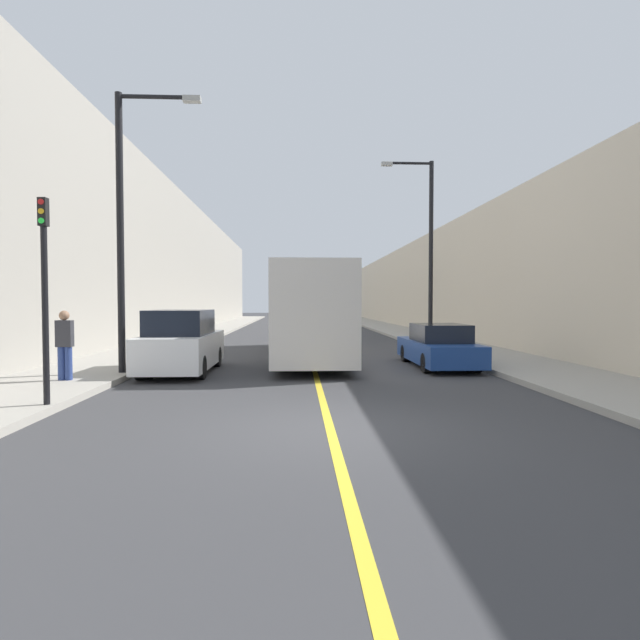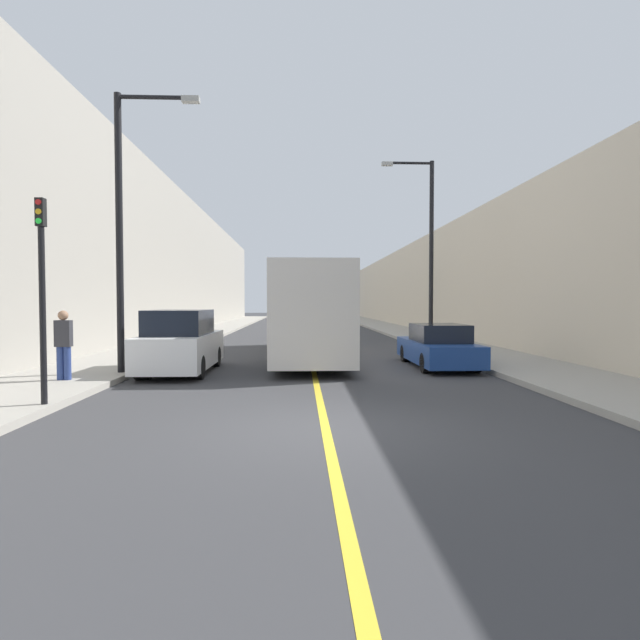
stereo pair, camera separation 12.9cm
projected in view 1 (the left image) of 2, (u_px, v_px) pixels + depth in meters
ground_plane at (330, 429)px, 8.54m from camera, size 200.00×200.00×0.00m
sidewalk_left at (213, 330)px, 38.16m from camera, size 3.30×72.00×0.16m
sidewalk_right at (393, 330)px, 38.81m from camera, size 3.30×72.00×0.16m
building_row_left at (164, 266)px, 37.81m from camera, size 4.00×72.00×9.98m
building_row_right at (440, 286)px, 38.86m from camera, size 4.00×72.00×7.01m
road_center_line at (304, 331)px, 38.49m from camera, size 0.16×72.00×0.01m
bus at (309, 312)px, 19.78m from camera, size 2.55×12.28×3.40m
parked_suv_left at (182, 344)px, 15.34m from camera, size 1.89×4.58×1.95m
car_right_near at (438, 347)px, 16.80m from camera, size 1.80×4.80×1.45m
street_lamp_left at (127, 216)px, 14.21m from camera, size 2.41×0.24×7.95m
street_lamp_right at (427, 243)px, 22.82m from camera, size 2.41×0.24×8.45m
traffic_light at (45, 292)px, 9.75m from camera, size 0.16×0.18×4.05m
pedestrian at (65, 344)px, 12.89m from camera, size 0.40×0.25×1.80m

